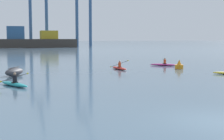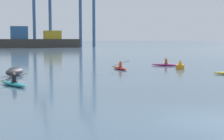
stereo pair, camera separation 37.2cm
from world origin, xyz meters
name	(u,v)px [view 1 (the left image)]	position (x,y,z in m)	size (l,w,h in m)	color
ground_plane	(217,121)	(0.00, 0.00, 0.00)	(800.00, 800.00, 0.00)	slate
container_barge	(14,40)	(-7.12, 112.15, 2.62)	(42.80, 10.49, 8.29)	#38332D
gantry_crane_west_mid	(38,4)	(2.33, 119.90, 16.36)	(7.35, 20.72, 31.78)	#335684
capsized_dinghy	(14,72)	(-7.64, 19.14, 0.35)	(2.17, 2.81, 0.76)	#38383D
channel_buoy	(179,66)	(9.60, 20.86, 0.36)	(0.90, 0.90, 1.00)	orange
kayak_teal	(14,84)	(-7.68, 12.54, 0.17)	(2.12, 3.28, 0.95)	teal
kayak_red	(119,68)	(3.14, 22.11, 0.17)	(2.21, 3.44, 0.99)	red
kayak_magenta	(164,64)	(9.79, 24.98, 0.17)	(3.13, 2.44, 0.95)	#C13384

